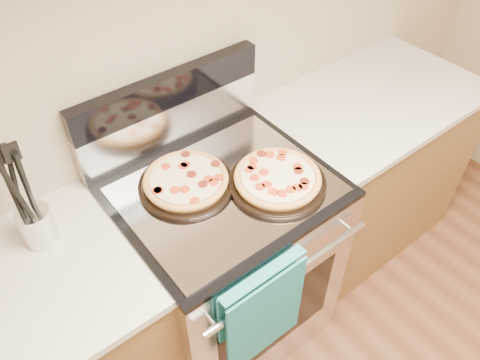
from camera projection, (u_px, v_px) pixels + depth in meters
wall_back at (156, 36)px, 1.56m from camera, size 4.00×0.00×4.00m
range_body at (225, 263)px, 1.99m from camera, size 0.76×0.68×0.90m
oven_window at (277, 320)px, 1.80m from camera, size 0.56×0.01×0.40m
cooktop at (222, 187)px, 1.67m from camera, size 0.76×0.68×0.02m
backsplash_lower at (172, 123)px, 1.77m from camera, size 0.76×0.06×0.18m
backsplash_upper at (168, 90)px, 1.67m from camera, size 0.76×0.06×0.12m
oven_handle at (291, 275)px, 1.53m from camera, size 0.70×0.03×0.03m
dish_towel at (262, 311)px, 1.55m from camera, size 0.32×0.05×0.42m
foil_sheet at (227, 190)px, 1.64m from camera, size 0.70×0.55×0.01m
cabinet_right at (358, 173)px, 2.40m from camera, size 1.00×0.62×0.88m
countertop_right at (376, 99)px, 2.08m from camera, size 1.02×0.64×0.03m
pepperoni_pizza_back at (186, 181)px, 1.63m from camera, size 0.40×0.40×0.04m
pepperoni_pizza_front at (277, 179)px, 1.64m from camera, size 0.45×0.45×0.05m
utensil_crock at (38, 226)px, 1.45m from camera, size 0.12×0.12×0.13m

